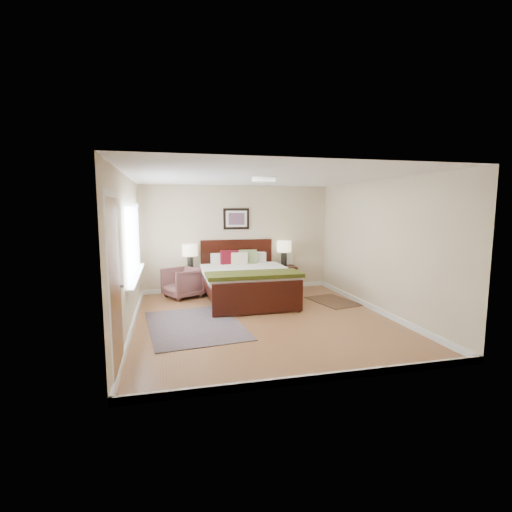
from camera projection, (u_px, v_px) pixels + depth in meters
name	position (u px, v px, depth m)	size (l,w,h in m)	color
floor	(263.00, 319.00, 6.63)	(5.00, 5.00, 0.00)	#905D37
back_wall	(237.00, 238.00, 8.87)	(4.50, 0.04, 2.50)	beige
front_wall	(321.00, 275.00, 4.05)	(4.50, 0.04, 2.50)	beige
left_wall	(128.00, 254.00, 5.94)	(0.04, 5.00, 2.50)	beige
right_wall	(379.00, 247.00, 6.98)	(0.04, 5.00, 2.50)	beige
ceiling	(264.00, 177.00, 6.30)	(4.50, 5.00, 0.02)	white
window	(135.00, 242.00, 6.62)	(0.11, 2.72, 1.32)	silver
door	(115.00, 287.00, 4.28)	(0.06, 1.00, 2.18)	silver
ceil_fixture	(264.00, 179.00, 6.31)	(0.44, 0.44, 0.08)	white
bed	(246.00, 275.00, 7.89)	(1.84, 2.24, 1.21)	black
wall_art	(236.00, 219.00, 8.78)	(0.62, 0.05, 0.50)	black
nightstand_left	(191.00, 276.00, 8.48)	(0.45, 0.41, 0.54)	black
nightstand_right	(284.00, 275.00, 9.01)	(0.58, 0.43, 0.57)	black
lamp_left	(190.00, 252.00, 8.43)	(0.35, 0.35, 0.61)	black
lamp_right	(284.00, 249.00, 8.94)	(0.35, 0.35, 0.61)	black
armchair	(182.00, 283.00, 8.20)	(0.71, 0.73, 0.66)	brown
rug_persian	(195.00, 325.00, 6.28)	(1.50, 2.12, 0.01)	#0B1D3B
rug_navy	(333.00, 301.00, 7.89)	(0.75, 1.12, 0.01)	black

